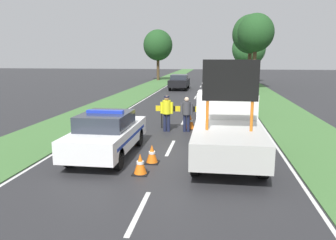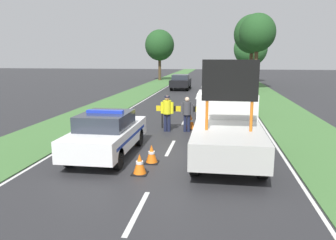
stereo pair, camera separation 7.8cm
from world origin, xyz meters
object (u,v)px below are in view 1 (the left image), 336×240
at_px(queued_car_van_white, 222,89).
at_px(roadside_tree_near_right, 256,33).
at_px(pedestrian_civilian, 187,112).
at_px(traffic_cone_centre_front, 190,122).
at_px(roadside_tree_near_left, 158,45).
at_px(queued_car_wagon_maroon, 219,98).
at_px(traffic_cone_near_truck, 140,164).
at_px(work_truck, 227,126).
at_px(traffic_cone_behind_barrier, 110,121).
at_px(queued_car_sedan_black, 179,82).
at_px(police_officer, 167,110).
at_px(traffic_cone_near_police, 152,154).
at_px(traffic_cone_lane_edge, 216,122).
at_px(road_barrier, 185,110).
at_px(queued_car_hatch_blue, 219,78).
at_px(roadside_tree_mid_right, 251,34).
at_px(police_car, 107,133).
at_px(roadside_tree_mid_left, 249,49).

height_order(queued_car_van_white, roadside_tree_near_right, roadside_tree_near_right).
relative_size(pedestrian_civilian, traffic_cone_centre_front, 2.23).
xyz_separation_m(traffic_cone_centre_front, roadside_tree_near_left, (-7.08, 32.09, 4.64)).
bearing_deg(queued_car_wagon_maroon, traffic_cone_near_truck, 78.01).
distance_m(work_truck, traffic_cone_near_truck, 3.50).
xyz_separation_m(traffic_cone_centre_front, traffic_cone_behind_barrier, (-3.88, -0.16, -0.03)).
bearing_deg(traffic_cone_near_truck, queued_car_sedan_black, 93.58).
bearing_deg(work_truck, pedestrian_civilian, -61.70).
height_order(police_officer, queued_car_sedan_black, police_officer).
relative_size(pedestrian_civilian, roadside_tree_near_left, 0.22).
bearing_deg(traffic_cone_near_police, roadside_tree_near_left, 99.49).
relative_size(traffic_cone_lane_edge, queued_car_van_white, 0.15).
xyz_separation_m(road_barrier, pedestrian_civilian, (0.11, -0.62, 0.05)).
xyz_separation_m(queued_car_hatch_blue, roadside_tree_near_left, (-8.69, 5.44, 4.20)).
height_order(roadside_tree_near_left, roadside_tree_mid_right, roadside_tree_mid_right).
distance_m(police_car, roadside_tree_mid_right, 28.07).
relative_size(traffic_cone_lane_edge, roadside_tree_near_right, 0.09).
bearing_deg(queued_car_sedan_black, traffic_cone_near_police, 94.08).
distance_m(police_officer, traffic_cone_centre_front, 1.37).
distance_m(traffic_cone_near_truck, traffic_cone_lane_edge, 6.73).
distance_m(police_car, roadside_tree_near_left, 37.22).
xyz_separation_m(traffic_cone_centre_front, queued_car_sedan_black, (-2.58, 19.14, 0.46)).
height_order(work_truck, roadside_tree_mid_right, roadside_tree_mid_right).
relative_size(traffic_cone_near_police, traffic_cone_lane_edge, 0.88).
bearing_deg(roadside_tree_mid_right, traffic_cone_lane_edge, -99.35).
bearing_deg(queued_car_wagon_maroon, traffic_cone_behind_barrier, 43.42).
distance_m(road_barrier, roadside_tree_near_left, 33.03).
xyz_separation_m(police_officer, traffic_cone_near_police, (0.19, -4.59, -0.68)).
xyz_separation_m(queued_car_wagon_maroon, roadside_tree_near_left, (-8.46, 27.26, 4.09)).
xyz_separation_m(traffic_cone_lane_edge, queued_car_sedan_black, (-3.79, 19.08, 0.47)).
xyz_separation_m(work_truck, traffic_cone_centre_front, (-1.57, 4.02, -0.70)).
distance_m(police_officer, traffic_cone_near_truck, 5.70).
relative_size(police_officer, traffic_cone_near_truck, 2.67).
height_order(pedestrian_civilian, queued_car_van_white, queued_car_van_white).
xyz_separation_m(queued_car_sedan_black, roadside_tree_near_right, (7.65, 0.54, 4.91)).
height_order(work_truck, queued_car_wagon_maroon, work_truck).
relative_size(road_barrier, traffic_cone_behind_barrier, 4.30).
bearing_deg(roadside_tree_mid_left, roadside_tree_near_left, 172.92).
relative_size(traffic_cone_lane_edge, roadside_tree_mid_left, 0.10).
relative_size(traffic_cone_lane_edge, roadside_tree_mid_right, 0.09).
xyz_separation_m(police_car, road_barrier, (2.30, 4.65, 0.11)).
relative_size(police_car, roadside_tree_mid_right, 0.57).
height_order(queued_car_sedan_black, roadside_tree_near_left, roadside_tree_near_left).
height_order(police_car, queued_car_hatch_blue, police_car).
xyz_separation_m(traffic_cone_near_police, roadside_tree_near_left, (-6.24, 37.32, 4.69)).
bearing_deg(roadside_tree_mid_left, roadside_tree_near_right, -92.28).
bearing_deg(traffic_cone_centre_front, pedestrian_civilian, -101.62).
relative_size(queued_car_wagon_maroon, roadside_tree_mid_right, 0.57).
bearing_deg(police_car, queued_car_sedan_black, 94.54).
xyz_separation_m(work_truck, traffic_cone_lane_edge, (-0.35, 4.08, -0.71)).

